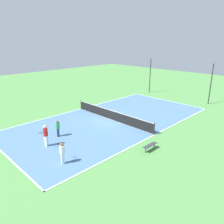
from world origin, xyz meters
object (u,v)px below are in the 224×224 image
Objects in this scene: player_far_green at (58,127)px; tennis_ball_near_net at (110,104)px; player_coach_red at (46,134)px; tennis_ball_right_alley at (154,101)px; bench at (150,146)px; tennis_net at (112,115)px; player_far_white at (62,152)px; fence_post_back_right at (211,84)px; fence_post_back_left at (150,76)px; tennis_ball_left_sideline at (17,151)px.

player_far_green reaches higher than tennis_ball_near_net.
player_coach_red is 26.54× the size of tennis_ball_right_alley.
bench is at bearing 104.05° from player_coach_red.
player_coach_red is (-6.33, -5.35, 0.69)m from bench.
tennis_net reaches higher than tennis_ball_right_alley.
player_far_white reaches higher than tennis_ball_near_net.
player_far_white reaches higher than player_far_green.
player_coach_red is 21.94m from fence_post_back_right.
player_far_white is at bearing -66.52° from tennis_net.
fence_post_back_right is at bearing 99.81° from player_far_green.
player_coach_red is 1.13× the size of player_far_white.
player_far_green is 11.17m from tennis_ball_near_net.
tennis_ball_right_alley is at bearing 59.23° from tennis_ball_near_net.
tennis_ball_near_net is at bearing 176.01° from player_coach_red.
fence_post_back_left is at bearing 109.67° from tennis_net.
tennis_net is 2.04× the size of fence_post_back_left.
bench is at bearing -56.59° from tennis_ball_right_alley.
fence_post_back_left reaches higher than tennis_ball_near_net.
fence_post_back_left reaches higher than tennis_ball_left_sideline.
tennis_net is 2.04× the size of fence_post_back_right.
tennis_ball_near_net is at bearing -134.43° from fence_post_back_right.
player_far_white is (3.72, -8.55, 0.35)m from tennis_net.
player_far_white is 22.08m from fence_post_back_right.
player_far_white is at bearing 22.05° from tennis_ball_left_sideline.
tennis_ball_left_sideline is (-0.72, -2.10, -1.01)m from player_coach_red.
tennis_ball_near_net is (-8.12, 12.60, -0.88)m from player_far_white.
tennis_net is at bearing -48.36° from player_far_white.
bench is 8.16m from player_far_green.
player_coach_red is 13.08m from tennis_ball_near_net.
fence_post_back_right is at bearing 70.33° from tennis_net.
fence_post_back_left is (-3.63, 3.96, 2.61)m from tennis_ball_right_alley.
fence_post_back_right is (5.97, 3.96, 2.61)m from tennis_ball_right_alley.
tennis_net reaches higher than tennis_ball_left_sideline.
player_coach_red reaches higher than tennis_net.
fence_post_back_right reaches higher than player_far_white.
fence_post_back_left is (-4.80, 13.43, 2.08)m from tennis_net.
tennis_ball_near_net is (-3.99, 10.40, -0.82)m from player_far_green.
fence_post_back_left is at bearing 180.00° from fence_post_back_right.
fence_post_back_right is (4.80, 13.43, 2.08)m from tennis_net.
fence_post_back_left reaches higher than player_far_green.
player_far_white is (-3.14, -5.88, 0.55)m from bench.
fence_post_back_right reaches higher than tennis_ball_right_alley.
tennis_ball_right_alley is (-4.88, 18.03, -0.88)m from player_far_white.
tennis_net is at bearing 68.67° from bench.
tennis_ball_left_sideline is at bearing 40.21° from player_far_white.
fence_post_back_right reaches higher than bench.
tennis_ball_right_alley is 7.62m from fence_post_back_right.
tennis_ball_right_alley is (-0.76, 15.84, -0.82)m from player_far_green.
tennis_ball_near_net is 6.32m from tennis_ball_right_alley.
fence_post_back_left is (-4.61, 23.57, 2.61)m from tennis_ball_left_sideline.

